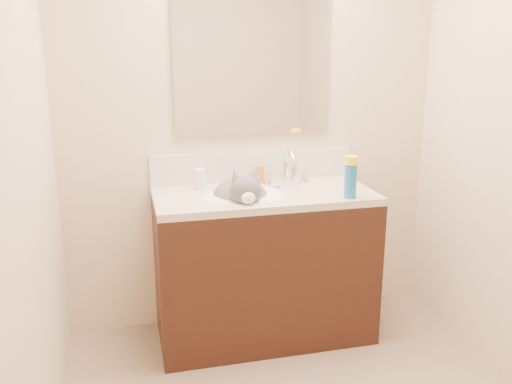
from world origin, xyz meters
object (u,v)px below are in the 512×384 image
pill_bottle (200,179)px  basin (244,208)px  faucet (289,170)px  spray_can (350,181)px  cat (241,198)px  vanity_cabinet (264,269)px  amber_bottle (261,174)px  silver_jar (256,179)px

pill_bottle → basin: bearing=-41.6°
faucet → spray_can: bearing=-56.2°
cat → spray_can: 0.59m
faucet → pill_bottle: (-0.51, 0.02, -0.03)m
basin → cat: bearing=120.9°
vanity_cabinet → cat: (-0.13, -0.01, 0.43)m
vanity_cabinet → spray_can: 0.71m
vanity_cabinet → basin: (-0.12, -0.03, 0.38)m
cat → spray_can: bearing=-18.5°
basin → vanity_cabinet: bearing=14.0°
amber_bottle → cat: bearing=-126.0°
faucet → cat: bearing=-154.7°
vanity_cabinet → basin: 0.40m
basin → silver_jar: silver_jar is taller
faucet → amber_bottle: (-0.15, 0.08, -0.04)m
silver_jar → spray_can: (0.41, -0.40, 0.06)m
vanity_cabinet → amber_bottle: 0.55m
cat → amber_bottle: cat is taller
pill_bottle → amber_bottle: (0.36, 0.06, -0.01)m
cat → vanity_cabinet: bearing=6.1°
silver_jar → spray_can: spray_can is taller
cat → pill_bottle: cat is taller
vanity_cabinet → pill_bottle: bearing=154.7°
faucet → silver_jar: 0.20m
vanity_cabinet → faucet: 0.58m
vanity_cabinet → faucet: (0.18, 0.14, 0.54)m
vanity_cabinet → amber_bottle: bearing=81.0°
faucet → amber_bottle: 0.17m
basin → silver_jar: 0.27m
vanity_cabinet → silver_jar: bearing=90.3°
cat → silver_jar: cat is taller
basin → spray_can: (0.53, -0.18, 0.16)m
vanity_cabinet → spray_can: bearing=-26.9°
silver_jar → amber_bottle: (0.04, 0.02, 0.02)m
cat → silver_jar: bearing=59.1°
pill_bottle → silver_jar: bearing=6.6°
vanity_cabinet → spray_can: size_ratio=6.78×
faucet → amber_bottle: faucet is taller
silver_jar → vanity_cabinet: bearing=-89.7°
faucet → silver_jar: bearing=162.5°
basin → pill_bottle: size_ratio=3.92×
spray_can → amber_bottle: bearing=131.4°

